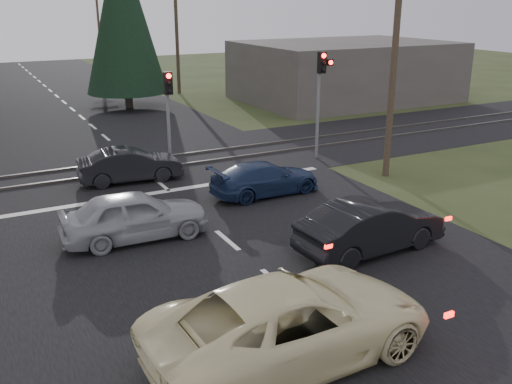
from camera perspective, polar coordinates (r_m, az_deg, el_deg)
ground at (r=14.67m, az=2.11°, el=-9.03°), size 120.00×120.00×0.00m
road at (r=23.24m, az=-10.17°, el=1.37°), size 14.00×100.00×0.01m
rail_corridor at (r=25.08m, az=-11.58°, el=2.57°), size 120.00×8.00×0.01m
stop_line at (r=21.60m, az=-8.70°, el=0.12°), size 13.00×0.35×0.00m
rail_near at (r=24.33m, az=-11.05°, el=2.21°), size 120.00×0.12×0.10m
rail_far at (r=25.81m, az=-12.09°, el=3.10°), size 120.00×0.12×0.10m
traffic_signal_right at (r=25.27m, az=6.54°, el=10.64°), size 0.68×0.48×4.70m
traffic_signal_center at (r=23.51m, az=-8.74°, el=8.68°), size 0.32×0.48×4.10m
utility_pole_near at (r=22.94m, az=13.67°, el=12.97°), size 1.80×0.26×9.00m
utility_pole_mid at (r=43.93m, az=-7.95°, el=15.85°), size 1.80×0.26×9.00m
utility_pole_far at (r=67.95m, az=-15.51°, el=16.35°), size 1.80×0.26×9.00m
conifer_tree at (r=38.57m, az=-13.20°, el=17.05°), size 5.20×5.20×11.00m
building_right at (r=41.57m, az=8.89°, el=11.87°), size 14.00×10.00×4.00m
cream_coupe at (r=11.52m, az=3.50°, el=-12.75°), size 6.05×2.98×1.65m
dark_hatchback at (r=16.42m, az=11.40°, el=-3.44°), size 4.56×1.87×1.47m
silver_car at (r=17.30m, az=-12.03°, el=-2.31°), size 4.41×1.92×1.48m
blue_sedan at (r=20.85m, az=0.92°, el=1.36°), size 4.18×1.79×1.20m
dark_car_far at (r=22.87m, az=-12.47°, el=2.63°), size 4.08×1.73×1.31m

